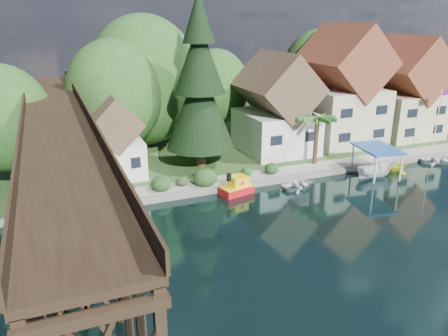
{
  "coord_description": "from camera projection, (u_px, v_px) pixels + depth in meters",
  "views": [
    {
      "loc": [
        -16.44,
        -25.86,
        15.12
      ],
      "look_at": [
        -3.37,
        6.0,
        3.02
      ],
      "focal_mm": 35.0,
      "sensor_mm": 36.0,
      "label": 1
    }
  ],
  "objects": [
    {
      "name": "trestle_bridge",
      "position": [
        62.0,
        163.0,
        30.49
      ],
      "size": [
        4.12,
        44.18,
        9.3
      ],
      "color": "black",
      "rests_on": "ground"
    },
    {
      "name": "bg_trees",
      "position": [
        209.0,
        87.0,
        49.97
      ],
      "size": [
        49.9,
        13.3,
        10.57
      ],
      "color": "#382314",
      "rests_on": "bank"
    },
    {
      "name": "tugboat",
      "position": [
        237.0,
        187.0,
        38.87
      ],
      "size": [
        3.27,
        2.26,
        2.16
      ],
      "color": "red",
      "rests_on": "ground"
    },
    {
      "name": "house_center",
      "position": [
        342.0,
        93.0,
        51.48
      ],
      "size": [
        8.65,
        9.18,
        13.89
      ],
      "color": "beige",
      "rests_on": "bank"
    },
    {
      "name": "boat_white_b",
      "position": [
        439.0,
        159.0,
        47.16
      ],
      "size": [
        4.75,
        4.17,
        0.82
      ],
      "primitive_type": "imported",
      "rotation": [
        0.0,
        0.0,
        1.16
      ],
      "color": "silver",
      "rests_on": "ground"
    },
    {
      "name": "boat_canopy",
      "position": [
        376.0,
        165.0,
        42.57
      ],
      "size": [
        4.04,
        5.24,
        3.08
      ],
      "color": "white",
      "rests_on": "ground"
    },
    {
      "name": "shrubs",
      "position": [
        198.0,
        177.0,
        39.5
      ],
      "size": [
        15.76,
        2.47,
        1.7
      ],
      "color": "#1B3F17",
      "rests_on": "bank"
    },
    {
      "name": "seawall",
      "position": [
        287.0,
        179.0,
        41.79
      ],
      "size": [
        60.0,
        0.4,
        0.62
      ],
      "primitive_type": "cube",
      "color": "slate",
      "rests_on": "ground"
    },
    {
      "name": "conifer",
      "position": [
        200.0,
        87.0,
        41.98
      ],
      "size": [
        6.82,
        6.82,
        16.8
      ],
      "color": "#382314",
      "rests_on": "bank"
    },
    {
      "name": "ground",
      "position": [
        294.0,
        224.0,
        33.48
      ],
      "size": [
        140.0,
        140.0,
        0.0
      ],
      "primitive_type": "plane",
      "color": "black",
      "rests_on": "ground"
    },
    {
      "name": "house_left",
      "position": [
        276.0,
        111.0,
        48.24
      ],
      "size": [
        7.64,
        8.64,
        11.02
      ],
      "color": "white",
      "rests_on": "bank"
    },
    {
      "name": "shed",
      "position": [
        114.0,
        142.0,
        40.92
      ],
      "size": [
        5.09,
        5.4,
        7.85
      ],
      "color": "white",
      "rests_on": "bank"
    },
    {
      "name": "house_right",
      "position": [
        403.0,
        94.0,
        54.48
      ],
      "size": [
        8.15,
        8.64,
        12.45
      ],
      "color": "#C6B98E",
      "rests_on": "bank"
    },
    {
      "name": "boat_yellow",
      "position": [
        396.0,
        164.0,
        44.49
      ],
      "size": [
        2.98,
        2.64,
        1.45
      ],
      "primitive_type": "imported",
      "rotation": [
        0.0,
        0.0,
        1.47
      ],
      "color": "#CDCB16",
      "rests_on": "ground"
    },
    {
      "name": "palm_tree",
      "position": [
        317.0,
        120.0,
        43.8
      ],
      "size": [
        4.17,
        4.17,
        5.33
      ],
      "color": "#382314",
      "rests_on": "bank"
    },
    {
      "name": "boat_white_a",
      "position": [
        299.0,
        184.0,
        40.33
      ],
      "size": [
        3.7,
        2.83,
        0.72
      ],
      "primitive_type": "imported",
      "rotation": [
        0.0,
        0.0,
        1.68
      ],
      "color": "silver",
      "rests_on": "ground"
    },
    {
      "name": "flagpole",
      "position": [
        439.0,
        113.0,
        48.38
      ],
      "size": [
        1.1,
        0.11,
        7.03
      ],
      "color": "white",
      "rests_on": "bank"
    },
    {
      "name": "bank",
      "position": [
        172.0,
        124.0,
        63.07
      ],
      "size": [
        140.0,
        52.0,
        0.5
      ],
      "primitive_type": "cube",
      "color": "#294C1E",
      "rests_on": "ground"
    },
    {
      "name": "promenade",
      "position": [
        298.0,
        170.0,
        43.57
      ],
      "size": [
        50.0,
        2.6,
        0.06
      ],
      "primitive_type": "cube",
      "color": "gray",
      "rests_on": "bank"
    }
  ]
}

